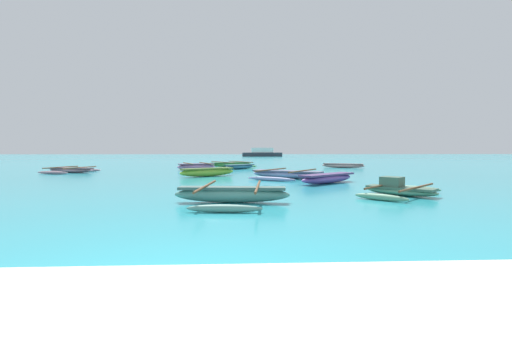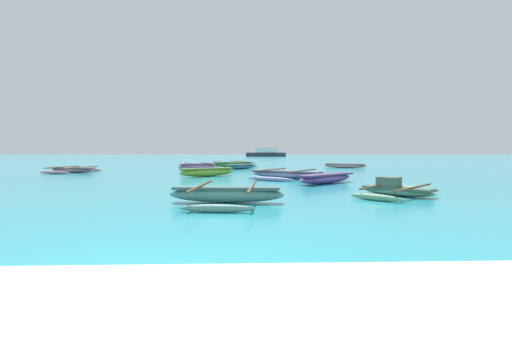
% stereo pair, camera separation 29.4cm
% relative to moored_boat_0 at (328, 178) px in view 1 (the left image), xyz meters
% --- Properties ---
extents(ground_plane, '(240.00, 240.00, 0.00)m').
position_rel_moored_boat_0_xyz_m(ground_plane, '(-4.62, -12.12, -0.24)').
color(ground_plane, teal).
extents(moored_boat_0, '(3.19, 2.83, 0.43)m').
position_rel_moored_boat_0_xyz_m(moored_boat_0, '(0.00, 0.00, 0.00)').
color(moored_boat_0, '#75499D').
rests_on(moored_boat_0, ground_plane).
extents(moored_boat_1, '(2.59, 2.39, 0.36)m').
position_rel_moored_boat_0_xyz_m(moored_boat_1, '(-3.97, 11.75, -0.03)').
color(moored_boat_1, teal).
rests_on(moored_boat_1, ground_plane).
extents(moored_boat_2, '(4.57, 5.22, 0.46)m').
position_rel_moored_boat_0_xyz_m(moored_boat_2, '(-4.69, 15.59, -0.02)').
color(moored_boat_2, '#56AF54').
rests_on(moored_boat_2, ground_plane).
extents(moored_boat_3, '(2.91, 3.82, 0.55)m').
position_rel_moored_boat_0_xyz_m(moored_boat_3, '(-7.17, 10.40, 0.02)').
color(moored_boat_3, '#AE77A6').
rests_on(moored_boat_3, ground_plane).
extents(moored_boat_4, '(3.39, 3.65, 0.39)m').
position_rel_moored_boat_0_xyz_m(moored_boat_4, '(-15.10, 7.88, -0.06)').
color(moored_boat_4, gray).
rests_on(moored_boat_4, ground_plane).
extents(moored_boat_5, '(4.25, 4.55, 0.47)m').
position_rel_moored_boat_0_xyz_m(moored_boat_5, '(-1.46, 2.73, -0.02)').
color(moored_boat_5, '#868BBD').
rests_on(moored_boat_5, ground_plane).
extents(moored_boat_6, '(3.38, 2.12, 0.37)m').
position_rel_moored_boat_0_xyz_m(moored_boat_6, '(4.70, 13.07, -0.03)').
color(moored_boat_6, '#CA908F').
rests_on(moored_boat_6, ground_plane).
extents(moored_boat_7, '(3.54, 3.52, 0.60)m').
position_rel_moored_boat_0_xyz_m(moored_boat_7, '(1.32, -4.19, -0.04)').
color(moored_boat_7, '#609776').
rests_on(moored_boat_7, ground_plane).
extents(moored_boat_8, '(3.14, 2.28, 0.48)m').
position_rel_moored_boat_0_xyz_m(moored_boat_8, '(-5.78, 4.25, 0.02)').
color(moored_boat_8, '#88BA37').
rests_on(moored_boat_8, ground_plane).
extents(moored_boat_9, '(3.32, 3.49, 0.51)m').
position_rel_moored_boat_0_xyz_m(moored_boat_9, '(-4.18, -5.50, -0.00)').
color(moored_boat_9, slate).
rests_on(moored_boat_9, ground_plane).
extents(distant_ferry, '(9.18, 2.02, 2.02)m').
position_rel_moored_boat_0_xyz_m(distant_ferry, '(1.23, 64.17, 0.58)').
color(distant_ferry, '#2D333D').
rests_on(distant_ferry, ground_plane).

